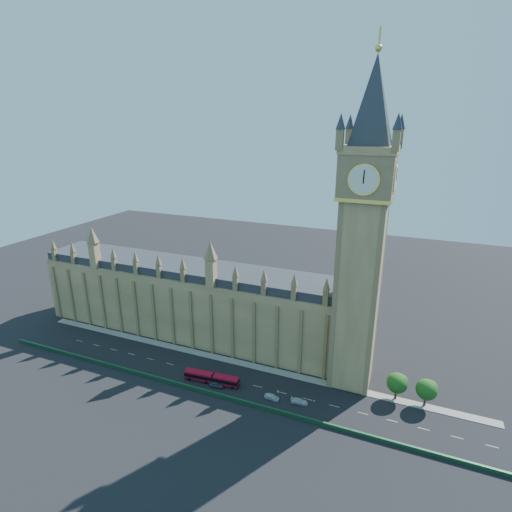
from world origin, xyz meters
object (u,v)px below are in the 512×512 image
at_px(car_grey, 217,385).
at_px(red_bus, 212,378).
at_px(car_white, 299,401).
at_px(car_silver, 272,397).

bearing_deg(car_grey, red_bus, 54.54).
bearing_deg(car_white, car_silver, 94.34).
distance_m(red_bus, car_white, 28.31).
relative_size(red_bus, car_silver, 4.05).
bearing_deg(red_bus, car_grey, -34.82).
xyz_separation_m(car_grey, car_silver, (17.81, 0.91, -0.05)).
relative_size(car_grey, car_white, 0.92).
height_order(car_silver, car_white, car_silver).
xyz_separation_m(car_grey, car_white, (25.84, 2.26, -0.05)).
xyz_separation_m(red_bus, car_grey, (2.45, -1.41, -0.81)).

